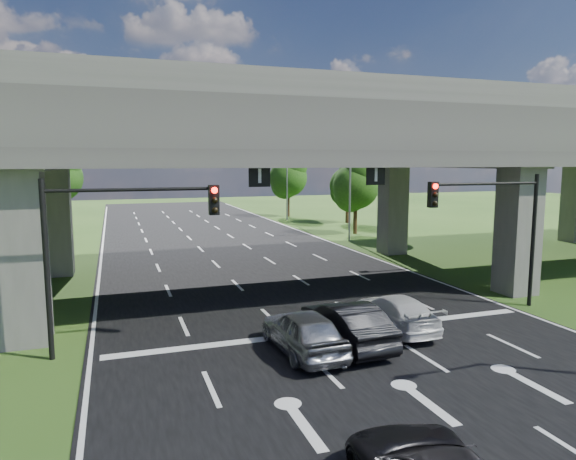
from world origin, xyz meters
TOP-DOWN VIEW (x-y plane):
  - ground at (0.00, 0.00)m, footprint 160.00×160.00m
  - road at (0.00, 10.00)m, footprint 18.00×120.00m
  - overpass at (0.00, 12.00)m, footprint 80.00×15.00m
  - signal_right at (7.82, 3.94)m, footprint 5.76×0.54m
  - signal_left at (-7.82, 3.94)m, footprint 5.76×0.54m
  - streetlight_far at (10.10, 24.00)m, footprint 3.38×0.25m
  - streetlight_beyond at (10.10, 40.00)m, footprint 3.38×0.25m
  - tree_left_near at (-13.95, 26.00)m, footprint 4.50×4.50m
  - tree_left_far at (-12.95, 42.00)m, footprint 4.80×4.80m
  - tree_right_near at (13.05, 28.00)m, footprint 4.20×4.20m
  - tree_right_mid at (16.05, 36.00)m, footprint 3.91×3.90m
  - tree_right_far at (12.05, 44.00)m, footprint 4.50×4.50m
  - car_silver at (-1.89, 1.77)m, footprint 1.97×4.55m
  - car_dark at (-0.19, 1.99)m, footprint 1.87×4.78m
  - car_white at (2.35, 3.00)m, footprint 1.89×4.62m

SIDE VIEW (x-z plane):
  - ground at x=0.00m, z-range 0.00..0.00m
  - road at x=0.00m, z-range 0.00..0.03m
  - car_white at x=2.35m, z-range 0.03..1.37m
  - car_silver at x=-1.89m, z-range 0.03..1.56m
  - car_dark at x=-0.19m, z-range 0.03..1.58m
  - tree_right_mid at x=16.05m, z-range 0.79..7.55m
  - signal_right at x=7.82m, z-range 1.19..7.19m
  - signal_left at x=-7.82m, z-range 1.19..7.19m
  - tree_right_near at x=13.05m, z-range 0.86..8.14m
  - tree_left_near at x=-13.95m, z-range 0.92..8.72m
  - tree_right_far at x=12.05m, z-range 0.92..8.72m
  - tree_left_far at x=-12.95m, z-range 0.98..9.30m
  - streetlight_far at x=10.10m, z-range 0.85..10.85m
  - streetlight_beyond at x=10.10m, z-range 0.85..10.85m
  - overpass at x=0.00m, z-range 2.92..12.92m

